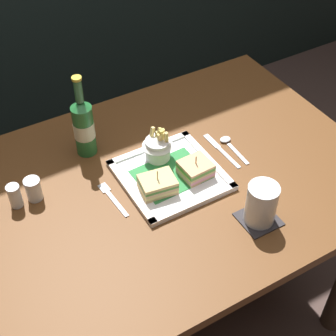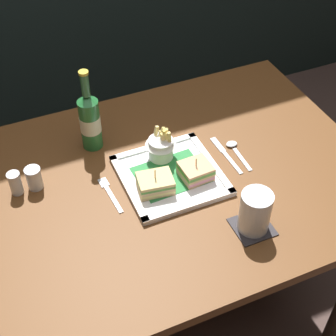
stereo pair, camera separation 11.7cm
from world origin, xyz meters
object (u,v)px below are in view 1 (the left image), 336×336
sandwich_half_left (158,184)px  salt_shaker (15,197)px  dining_table (166,212)px  knife (220,149)px  sandwich_half_right (196,169)px  fork (112,197)px  pepper_shaker (34,190)px  beer_bottle (84,126)px  spoon (229,143)px  square_plate (170,175)px  water_glass (261,206)px  fries_cup (158,146)px

sandwich_half_left → salt_shaker: (-0.35, 0.15, -0.00)m
dining_table → sandwich_half_left: (-0.04, -0.03, 0.18)m
dining_table → knife: knife is taller
sandwich_half_right → fork: (-0.24, 0.05, -0.03)m
sandwich_half_left → pepper_shaker: sandwich_half_left is taller
beer_bottle → knife: bearing=-29.2°
pepper_shaker → sandwich_half_right: bearing=-19.6°
dining_table → knife: bearing=7.4°
spoon → salt_shaker: bearing=172.6°
knife → sandwich_half_right: bearing=-154.5°
pepper_shaker → sandwich_half_left: bearing=-26.7°
beer_bottle → knife: beer_bottle is taller
spoon → square_plate: bearing=-171.8°
square_plate → beer_bottle: size_ratio=1.05×
water_glass → dining_table: bearing=118.4°
dining_table → beer_bottle: bearing=123.0°
sandwich_half_right → pepper_shaker: bearing=160.4°
sandwich_half_right → sandwich_half_left: bearing=180.0°
knife → pepper_shaker: pepper_shaker is taller
sandwich_half_left → beer_bottle: bearing=111.3°
sandwich_half_left → salt_shaker: sandwich_half_left is taller
square_plate → water_glass: bearing=-64.7°
square_plate → spoon: 0.23m
beer_bottle → fork: 0.23m
square_plate → fork: (-0.18, 0.01, -0.00)m
fries_cup → beer_bottle: beer_bottle is taller
beer_bottle → water_glass: bearing=-59.4°
knife → salt_shaker: 0.61m
water_glass → knife: (0.07, 0.28, -0.05)m
fries_cup → dining_table: bearing=-104.5°
knife → spoon: bearing=10.3°
beer_bottle → square_plate: bearing=-54.0°
dining_table → beer_bottle: (-0.15, 0.22, 0.24)m
water_glass → knife: size_ratio=0.67×
sandwich_half_left → water_glass: (0.18, -0.22, 0.02)m
sandwich_half_right → fork: sandwich_half_right is taller
knife → spoon: (0.04, 0.01, 0.00)m
salt_shaker → pepper_shaker: salt_shaker is taller
sandwich_half_right → water_glass: bearing=-74.9°
sandwich_half_right → spoon: (0.16, 0.07, -0.03)m
dining_table → spoon: 0.29m
dining_table → spoon: spoon is taller
sandwich_half_right → beer_bottle: bearing=130.9°
sandwich_half_left → beer_bottle: size_ratio=0.40×
fork → knife: 0.37m
beer_bottle → knife: 0.41m
fries_cup → beer_bottle: bearing=139.5°
sandwich_half_left → pepper_shaker: bearing=153.3°
water_glass → fries_cup: bearing=109.1°
knife → dining_table: bearing=-172.6°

